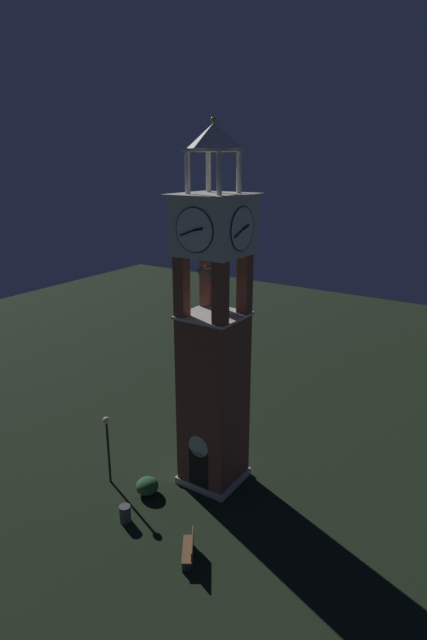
% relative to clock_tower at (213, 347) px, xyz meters
% --- Properties ---
extents(ground, '(80.00, 80.00, 0.00)m').
position_rel_clock_tower_xyz_m(ground, '(-0.00, 0.00, -7.23)').
color(ground, black).
extents(clock_tower, '(3.22, 3.22, 17.30)m').
position_rel_clock_tower_xyz_m(clock_tower, '(0.00, 0.00, 0.00)').
color(clock_tower, brown).
rests_on(clock_tower, ground).
extents(park_bench, '(1.25, 1.58, 0.95)m').
position_rel_clock_tower_xyz_m(park_bench, '(2.17, -5.09, -6.75)').
color(park_bench, brown).
rests_on(park_bench, ground).
extents(lamp_post, '(0.36, 0.36, 3.67)m').
position_rel_clock_tower_xyz_m(lamp_post, '(-4.22, -3.10, -4.67)').
color(lamp_post, black).
rests_on(lamp_post, ground).
extents(trash_bin, '(0.52, 0.52, 0.80)m').
position_rel_clock_tower_xyz_m(trash_bin, '(-1.56, -4.88, -6.83)').
color(trash_bin, '#4C4C51').
rests_on(trash_bin, ground).
extents(shrub_near_entry, '(1.10, 1.10, 0.83)m').
position_rel_clock_tower_xyz_m(shrub_near_entry, '(-2.04, -2.80, -6.82)').
color(shrub_near_entry, '#336638').
rests_on(shrub_near_entry, ground).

